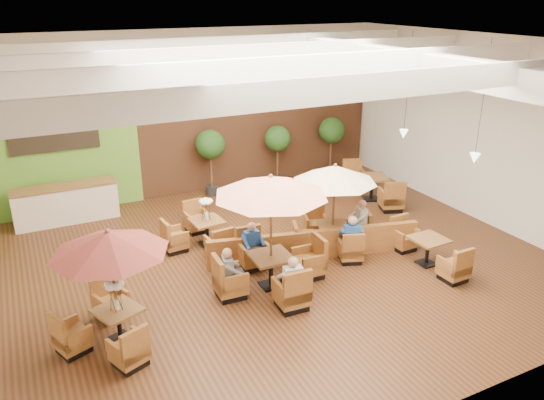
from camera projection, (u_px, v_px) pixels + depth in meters
room at (258, 114)px, 13.65m from camera, size 14.04×14.00×5.52m
service_counter at (66, 204)px, 16.07m from camera, size 3.00×0.75×1.18m
booth_divider at (315, 245)px, 13.90m from camera, size 5.60×1.52×0.79m
table_0 at (108, 263)px, 10.10m from camera, size 2.42×2.56×2.47m
table_1 at (271, 213)px, 12.01m from camera, size 2.79×2.79×2.83m
table_2 at (334, 191)px, 14.00m from camera, size 2.52×2.52×2.43m
table_3 at (199, 231)px, 14.56m from camera, size 1.70×2.50×1.51m
table_4 at (427, 252)px, 13.61m from camera, size 0.86×2.49×0.93m
table_5 at (371, 188)px, 17.85m from camera, size 1.22×3.00×1.06m
topiary_0 at (210, 147)px, 17.81m from camera, size 0.99×0.99×2.30m
topiary_1 at (278, 141)px, 18.90m from camera, size 0.93×0.93×2.16m
topiary_2 at (331, 133)px, 19.83m from camera, size 0.96×0.96×2.22m
diner_0 at (292, 277)px, 11.57m from camera, size 0.44×0.38×0.84m
diner_1 at (252, 241)px, 13.31m from camera, size 0.38×0.30×0.77m
diner_2 at (230, 268)px, 12.01m from camera, size 0.36×0.42×0.78m
diner_3 at (352, 234)px, 13.59m from camera, size 0.48×0.45×0.85m
diner_4 at (360, 217)px, 14.71m from camera, size 0.38×0.43×0.79m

